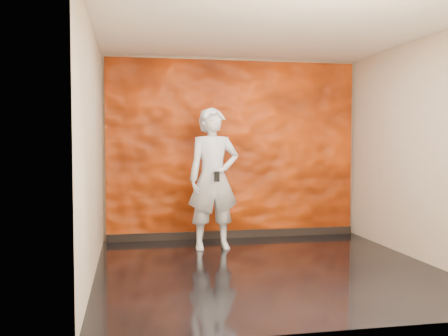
% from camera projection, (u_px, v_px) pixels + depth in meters
% --- Properties ---
extents(room, '(4.02, 4.02, 2.81)m').
position_uv_depth(room, '(268.00, 151.00, 5.85)').
color(room, black).
rests_on(room, ground).
extents(feature_wall, '(3.90, 0.06, 2.75)m').
position_uv_depth(feature_wall, '(234.00, 150.00, 7.77)').
color(feature_wall, '#EE4908').
rests_on(feature_wall, ground).
extents(baseboard, '(3.90, 0.04, 0.12)m').
position_uv_depth(baseboard, '(234.00, 234.00, 7.80)').
color(baseboard, black).
rests_on(baseboard, ground).
extents(man, '(0.75, 0.52, 1.97)m').
position_uv_depth(man, '(213.00, 179.00, 6.96)').
color(man, '#A6ABB6').
rests_on(man, ground).
extents(phone, '(0.08, 0.02, 0.14)m').
position_uv_depth(phone, '(217.00, 177.00, 6.67)').
color(phone, black).
rests_on(phone, man).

